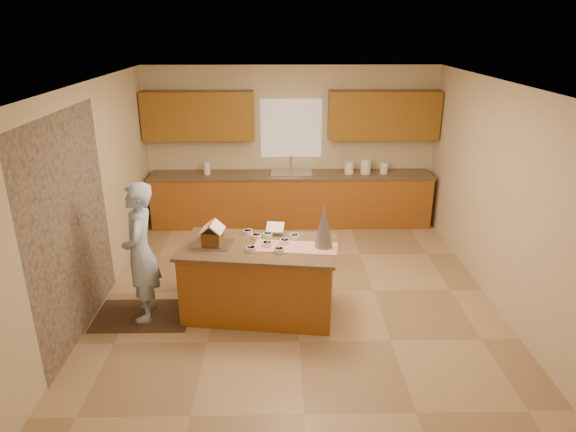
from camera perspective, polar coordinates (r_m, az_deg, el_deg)
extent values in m
plane|color=tan|center=(6.83, 0.88, -8.46)|extent=(5.50, 5.50, 0.00)
plane|color=silver|center=(6.00, 1.02, 14.67)|extent=(5.50, 5.50, 0.00)
plane|color=beige|center=(8.94, 0.34, 7.94)|extent=(5.50, 5.50, 0.00)
plane|color=beige|center=(3.78, 2.40, -10.98)|extent=(5.50, 5.50, 0.00)
plane|color=beige|center=(6.68, -21.02, 2.06)|extent=(5.50, 5.50, 0.00)
plane|color=beige|center=(6.84, 22.38, 2.29)|extent=(5.50, 5.50, 0.00)
plane|color=gray|center=(6.01, -23.14, -1.31)|extent=(0.00, 2.50, 2.50)
cube|color=white|center=(8.84, 0.35, 9.79)|extent=(1.05, 0.03, 1.00)
cube|color=#90581D|center=(8.90, 0.37, 1.78)|extent=(4.80, 0.60, 0.88)
cube|color=brown|center=(8.76, 0.38, 4.63)|extent=(4.85, 0.63, 0.04)
cube|color=brown|center=(8.75, -10.02, 11.03)|extent=(1.85, 0.35, 0.80)
cube|color=brown|center=(8.83, 10.68, 11.07)|extent=(1.85, 0.35, 0.80)
cube|color=silver|center=(8.76, 0.38, 4.56)|extent=(0.70, 0.45, 0.12)
cylinder|color=silver|center=(8.89, 0.35, 5.94)|extent=(0.03, 0.03, 0.28)
cube|color=#90581D|center=(6.20, -3.23, -7.27)|extent=(1.85, 1.10, 0.86)
cube|color=brown|center=(6.00, -3.32, -3.49)|extent=(1.94, 1.19, 0.04)
cube|color=#B2210C|center=(5.93, 0.86, -3.50)|extent=(1.01, 0.48, 0.01)
cube|color=silver|center=(6.05, -8.41, -3.14)|extent=(0.49, 0.39, 0.02)
cube|color=white|center=(6.27, -1.46, -1.28)|extent=(0.23, 0.19, 0.09)
cone|color=#B5B4C1|center=(5.86, 4.05, -1.08)|extent=(0.24, 0.24, 0.54)
cube|color=black|center=(6.56, -15.91, -10.66)|extent=(1.14, 0.74, 0.01)
imported|color=#A6C1EB|center=(6.16, -16.22, -3.93)|extent=(0.47, 0.65, 1.68)
cylinder|color=white|center=(8.80, 6.88, 5.41)|extent=(0.15, 0.15, 0.21)
cylinder|color=white|center=(8.84, 8.71, 5.52)|extent=(0.17, 0.17, 0.25)
cylinder|color=white|center=(8.91, 10.72, 5.32)|extent=(0.13, 0.13, 0.19)
cylinder|color=white|center=(8.80, -9.07, 5.37)|extent=(0.11, 0.11, 0.23)
cube|color=#5A3417|center=(6.02, -8.46, -2.35)|extent=(0.24, 0.26, 0.16)
cube|color=white|center=(5.98, -9.10, -1.17)|extent=(0.18, 0.29, 0.12)
cube|color=white|center=(5.95, -7.94, -1.22)|extent=(0.18, 0.29, 0.12)
cylinder|color=red|center=(5.94, -8.55, -0.70)|extent=(0.06, 0.27, 0.02)
cylinder|color=red|center=(6.17, -3.55, -2.29)|extent=(0.12, 0.12, 0.05)
cylinder|color=gold|center=(5.80, -1.02, -3.85)|extent=(0.12, 0.12, 0.05)
cylinder|color=green|center=(6.21, -2.30, -2.12)|extent=(0.12, 0.12, 0.05)
cylinder|color=yellow|center=(5.95, -2.35, -3.17)|extent=(0.12, 0.12, 0.05)
cylinder|color=#752F8D|center=(6.30, -4.54, -1.82)|extent=(0.12, 0.12, 0.05)
cylinder|color=white|center=(6.02, -0.35, -2.88)|extent=(0.12, 0.12, 0.05)
cylinder|color=#3290BF|center=(6.15, 0.71, -2.33)|extent=(0.12, 0.12, 0.05)
cylinder|color=pink|center=(5.84, -4.17, -3.72)|extent=(0.12, 0.12, 0.05)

